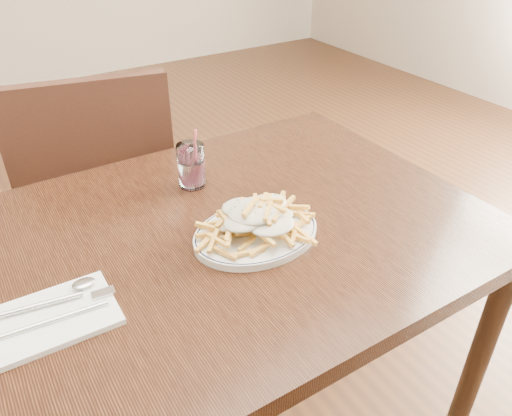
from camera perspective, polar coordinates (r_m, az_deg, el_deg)
table at (r=1.07m, az=-6.11°, el=-6.54°), size 1.20×0.80×0.75m
chair_far at (r=1.62m, az=-17.23°, el=1.11°), size 0.51×0.51×0.94m
fries_plate at (r=1.00m, az=0.00°, el=-2.92°), size 0.30×0.28×0.02m
loaded_fries at (r=0.98m, az=0.00°, el=-0.87°), size 0.26×0.23×0.07m
napkin at (r=0.89m, az=-22.71°, el=-11.67°), size 0.22×0.14×0.01m
cutlery at (r=0.89m, az=-22.94°, el=-11.02°), size 0.21×0.08×0.01m
water_glass at (r=1.17m, az=-7.38°, el=4.61°), size 0.06×0.06×0.14m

